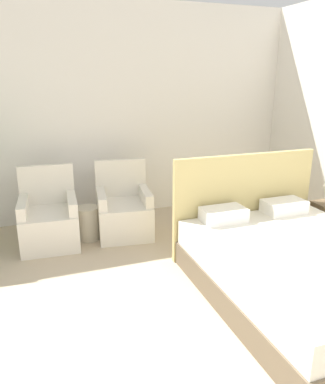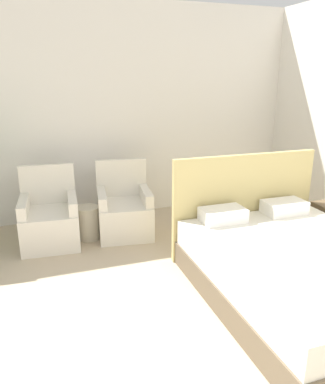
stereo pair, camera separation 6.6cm
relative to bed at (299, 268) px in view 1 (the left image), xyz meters
The scene contains 5 objects.
wall_back 3.17m from the bed, 113.58° to the left, with size 10.00×0.06×2.90m.
bed is the anchor object (origin of this frame).
armchair_near_window_left 2.80m from the bed, 137.61° to the left, with size 0.69×0.71×0.91m.
armchair_near_window_right 2.22m from the bed, 121.63° to the left, with size 0.73×0.75×0.91m.
side_table 2.49m from the bed, 130.53° to the left, with size 0.28×0.28×0.41m.
Camera 1 is at (-1.02, -1.09, 1.94)m, focal length 35.00 mm.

